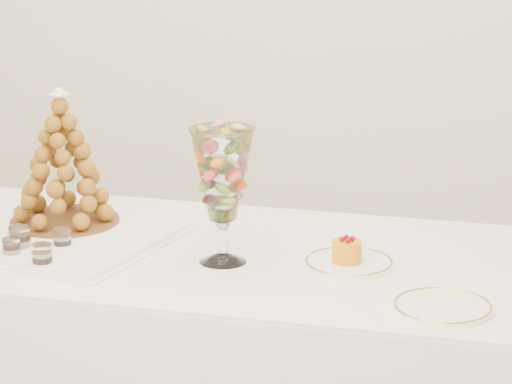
# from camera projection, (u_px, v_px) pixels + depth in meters

# --- Properties ---
(lace_tray) EXTENTS (0.77, 0.65, 0.02)m
(lace_tray) POSITION_uv_depth(u_px,v_px,m) (44.00, 235.00, 3.44)
(lace_tray) COLOR white
(lace_tray) RESTS_ON buffet_table
(macaron_vase) EXTENTS (0.17, 0.17, 0.37)m
(macaron_vase) POSITION_uv_depth(u_px,v_px,m) (222.00, 176.00, 3.19)
(macaron_vase) COLOR white
(macaron_vase) RESTS_ON buffet_table
(cake_plate) EXTENTS (0.24, 0.24, 0.01)m
(cake_plate) POSITION_uv_depth(u_px,v_px,m) (349.00, 263.00, 3.23)
(cake_plate) COLOR white
(cake_plate) RESTS_ON buffet_table
(spare_plate) EXTENTS (0.25, 0.25, 0.01)m
(spare_plate) POSITION_uv_depth(u_px,v_px,m) (443.00, 307.00, 2.93)
(spare_plate) COLOR white
(spare_plate) RESTS_ON buffet_table
(verrine_a) EXTENTS (0.05, 0.05, 0.07)m
(verrine_a) POSITION_uv_depth(u_px,v_px,m) (18.00, 237.00, 3.35)
(verrine_a) COLOR white
(verrine_a) RESTS_ON buffet_table
(verrine_b) EXTENTS (0.06, 0.06, 0.08)m
(verrine_b) POSITION_uv_depth(u_px,v_px,m) (20.00, 241.00, 3.30)
(verrine_b) COLOR white
(verrine_b) RESTS_ON buffet_table
(verrine_c) EXTENTS (0.06, 0.06, 0.07)m
(verrine_c) POSITION_uv_depth(u_px,v_px,m) (62.00, 240.00, 3.32)
(verrine_c) COLOR white
(verrine_c) RESTS_ON buffet_table
(verrine_d) EXTENTS (0.05, 0.05, 0.06)m
(verrine_d) POSITION_uv_depth(u_px,v_px,m) (12.00, 249.00, 3.25)
(verrine_d) COLOR white
(verrine_d) RESTS_ON buffet_table
(verrine_e) EXTENTS (0.06, 0.06, 0.07)m
(verrine_e) POSITION_uv_depth(u_px,v_px,m) (42.00, 257.00, 3.18)
(verrine_e) COLOR white
(verrine_e) RESTS_ON buffet_table
(croquembouche) EXTENTS (0.32, 0.32, 0.39)m
(croquembouche) POSITION_uv_depth(u_px,v_px,m) (62.00, 158.00, 3.47)
(croquembouche) COLOR brown
(croquembouche) RESTS_ON lace_tray
(mousse_cake) EXTENTS (0.08, 0.08, 0.07)m
(mousse_cake) POSITION_uv_depth(u_px,v_px,m) (347.00, 251.00, 3.22)
(mousse_cake) COLOR orange
(mousse_cake) RESTS_ON cake_plate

